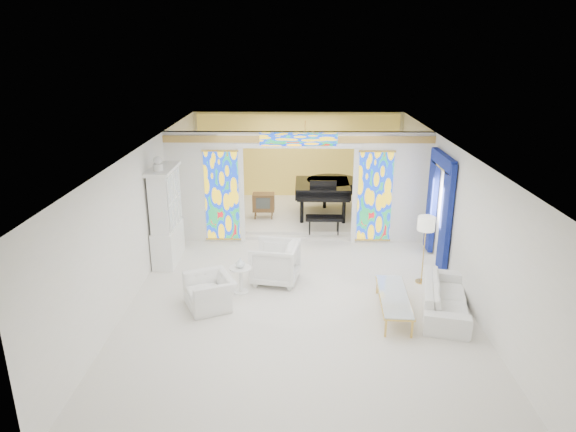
{
  "coord_description": "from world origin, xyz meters",
  "views": [
    {
      "loc": [
        -0.05,
        -11.18,
        5.14
      ],
      "look_at": [
        -0.24,
        0.2,
        1.32
      ],
      "focal_mm": 32.0,
      "sensor_mm": 36.0,
      "label": 1
    }
  ],
  "objects_px": {
    "armchair_left": "(210,292)",
    "tv_console": "(264,202)",
    "china_cabinet": "(166,216)",
    "armchair_right": "(275,262)",
    "coffee_table": "(394,297)",
    "sofa": "(445,297)",
    "grand_piano": "(327,187)"
  },
  "relations": [
    {
      "from": "china_cabinet",
      "to": "coffee_table",
      "type": "xyz_separation_m",
      "value": [
        5.11,
        -2.61,
        -0.79
      ]
    },
    {
      "from": "china_cabinet",
      "to": "tv_console",
      "type": "height_order",
      "value": "china_cabinet"
    },
    {
      "from": "china_cabinet",
      "to": "sofa",
      "type": "relative_size",
      "value": 1.24
    },
    {
      "from": "china_cabinet",
      "to": "armchair_right",
      "type": "distance_m",
      "value": 3.02
    },
    {
      "from": "grand_piano",
      "to": "tv_console",
      "type": "bearing_deg",
      "value": -165.94
    },
    {
      "from": "sofa",
      "to": "coffee_table",
      "type": "xyz_separation_m",
      "value": [
        -1.05,
        -0.11,
        0.06
      ]
    },
    {
      "from": "armchair_left",
      "to": "coffee_table",
      "type": "height_order",
      "value": "armchair_left"
    },
    {
      "from": "grand_piano",
      "to": "tv_console",
      "type": "distance_m",
      "value": 1.99
    },
    {
      "from": "china_cabinet",
      "to": "grand_piano",
      "type": "xyz_separation_m",
      "value": [
        4.1,
        3.26,
        -0.16
      ]
    },
    {
      "from": "china_cabinet",
      "to": "armchair_right",
      "type": "bearing_deg",
      "value": -23.18
    },
    {
      "from": "armchair_right",
      "to": "armchair_left",
      "type": "bearing_deg",
      "value": -37.03
    },
    {
      "from": "china_cabinet",
      "to": "armchair_left",
      "type": "height_order",
      "value": "china_cabinet"
    },
    {
      "from": "armchair_left",
      "to": "armchair_right",
      "type": "bearing_deg",
      "value": 107.62
    },
    {
      "from": "sofa",
      "to": "tv_console",
      "type": "relative_size",
      "value": 2.94
    },
    {
      "from": "armchair_left",
      "to": "coffee_table",
      "type": "relative_size",
      "value": 0.53
    },
    {
      "from": "sofa",
      "to": "coffee_table",
      "type": "relative_size",
      "value": 1.16
    },
    {
      "from": "armchair_right",
      "to": "sofa",
      "type": "bearing_deg",
      "value": 78.92
    },
    {
      "from": "armchair_left",
      "to": "sofa",
      "type": "height_order",
      "value": "armchair_left"
    },
    {
      "from": "grand_piano",
      "to": "china_cabinet",
      "type": "bearing_deg",
      "value": -140.74
    },
    {
      "from": "sofa",
      "to": "tv_console",
      "type": "distance_m",
      "value": 6.64
    },
    {
      "from": "tv_console",
      "to": "sofa",
      "type": "bearing_deg",
      "value": -53.23
    },
    {
      "from": "armchair_left",
      "to": "grand_piano",
      "type": "relative_size",
      "value": 0.33
    },
    {
      "from": "armchair_left",
      "to": "sofa",
      "type": "xyz_separation_m",
      "value": [
        4.76,
        -0.14,
        -0.01
      ]
    },
    {
      "from": "coffee_table",
      "to": "armchair_right",
      "type": "bearing_deg",
      "value": 148.91
    },
    {
      "from": "china_cabinet",
      "to": "grand_piano",
      "type": "height_order",
      "value": "china_cabinet"
    },
    {
      "from": "armchair_left",
      "to": "tv_console",
      "type": "distance_m",
      "value": 5.23
    },
    {
      "from": "china_cabinet",
      "to": "grand_piano",
      "type": "distance_m",
      "value": 5.24
    },
    {
      "from": "armchair_right",
      "to": "sofa",
      "type": "distance_m",
      "value": 3.72
    },
    {
      "from": "coffee_table",
      "to": "tv_console",
      "type": "distance_m",
      "value": 6.16
    },
    {
      "from": "coffee_table",
      "to": "china_cabinet",
      "type": "bearing_deg",
      "value": 152.94
    },
    {
      "from": "armchair_right",
      "to": "sofa",
      "type": "height_order",
      "value": "armchair_right"
    },
    {
      "from": "china_cabinet",
      "to": "armchair_left",
      "type": "relative_size",
      "value": 2.69
    }
  ]
}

